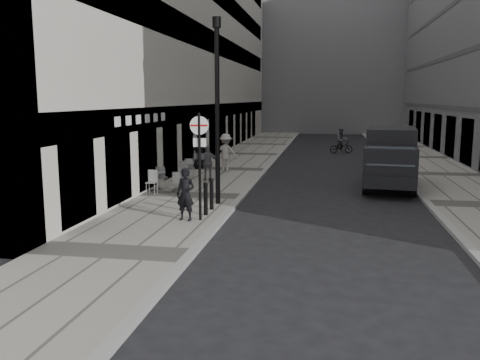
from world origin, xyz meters
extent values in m
plane|color=black|center=(0.00, 0.00, 0.00)|extent=(120.00, 120.00, 0.00)
cube|color=gray|center=(-2.00, 18.00, 0.06)|extent=(4.00, 60.00, 0.12)
cube|color=gray|center=(9.00, 18.00, 0.06)|extent=(4.00, 60.00, 0.12)
cube|color=beige|center=(-6.00, 24.50, 9.00)|extent=(4.00, 45.00, 18.00)
cube|color=slate|center=(1.50, 56.00, 11.00)|extent=(24.00, 16.00, 22.00)
imported|color=black|center=(-1.04, 6.16, 0.95)|extent=(0.67, 0.50, 1.66)
cylinder|color=black|center=(-0.60, 6.27, 1.80)|extent=(0.09, 0.09, 3.35)
cylinder|color=white|center=(-0.60, 6.27, 3.09)|extent=(0.58, 0.10, 0.58)
cube|color=#B21414|center=(-0.60, 6.25, 3.09)|extent=(0.53, 0.08, 0.06)
cube|color=white|center=(-0.60, 6.30, 2.56)|extent=(0.40, 0.08, 0.27)
cylinder|color=black|center=(-0.60, 8.86, 3.28)|extent=(0.17, 0.17, 6.33)
cylinder|color=black|center=(-0.60, 8.86, 6.50)|extent=(0.30, 0.30, 0.37)
cylinder|color=black|center=(-0.60, 7.00, 0.63)|extent=(0.14, 0.14, 1.02)
cylinder|color=black|center=(-0.60, 7.85, 0.63)|extent=(0.14, 0.14, 1.02)
cylinder|color=black|center=(4.90, 12.19, 0.41)|extent=(0.38, 0.85, 0.82)
cylinder|color=black|center=(6.69, 11.98, 0.41)|extent=(0.38, 0.85, 0.82)
cylinder|color=black|center=(5.31, 15.65, 0.41)|extent=(0.38, 0.85, 0.82)
cylinder|color=black|center=(7.10, 15.44, 0.41)|extent=(0.38, 0.85, 0.82)
cube|color=black|center=(6.11, 14.73, 1.59)|extent=(2.47, 3.90, 2.05)
cube|color=black|center=(5.78, 11.98, 1.28)|extent=(2.25, 2.07, 1.43)
cube|color=#1E2328|center=(5.69, 11.22, 1.69)|extent=(1.82, 0.57, 0.76)
imported|color=black|center=(4.24, 28.07, 0.45)|extent=(1.80, 1.16, 0.90)
imported|color=#555459|center=(4.24, 28.07, 0.99)|extent=(0.99, 0.89, 1.69)
imported|color=slate|center=(-2.15, 13.84, 0.94)|extent=(1.05, 0.75, 1.65)
imported|color=#ADA69F|center=(-1.92, 16.86, 1.11)|extent=(1.35, 0.86, 1.98)
imported|color=black|center=(-3.60, 17.78, 0.97)|extent=(0.98, 0.86, 1.69)
cylinder|color=silver|center=(-3.20, 13.84, 0.14)|extent=(0.46, 0.46, 0.03)
cylinder|color=silver|center=(-3.20, 13.84, 0.52)|extent=(0.06, 0.06, 0.78)
cylinder|color=silver|center=(-3.20, 13.84, 0.91)|extent=(0.74, 0.74, 0.03)
cylinder|color=#B6B6B9|center=(-2.80, 11.36, 0.13)|extent=(0.39, 0.39, 0.03)
cylinder|color=#B6B6B9|center=(-2.80, 11.36, 0.46)|extent=(0.05, 0.05, 0.65)
cylinder|color=#B6B6B9|center=(-2.80, 11.36, 0.78)|extent=(0.62, 0.62, 0.03)
cylinder|color=silver|center=(-3.60, 10.84, 0.14)|extent=(0.46, 0.46, 0.03)
cylinder|color=silver|center=(-3.60, 10.84, 0.52)|extent=(0.06, 0.06, 0.78)
cylinder|color=silver|center=(-3.60, 10.84, 0.91)|extent=(0.74, 0.74, 0.03)
camera|label=1|loc=(3.30, -8.86, 3.91)|focal=38.00mm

